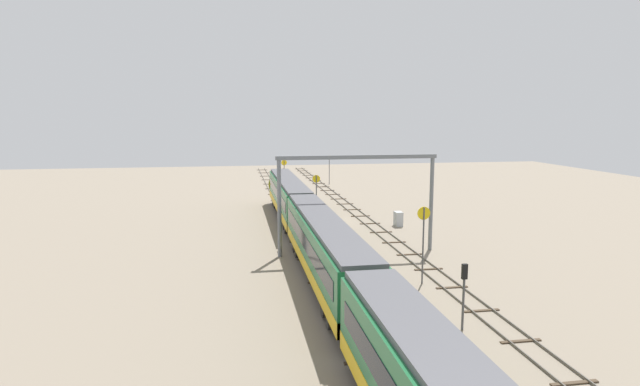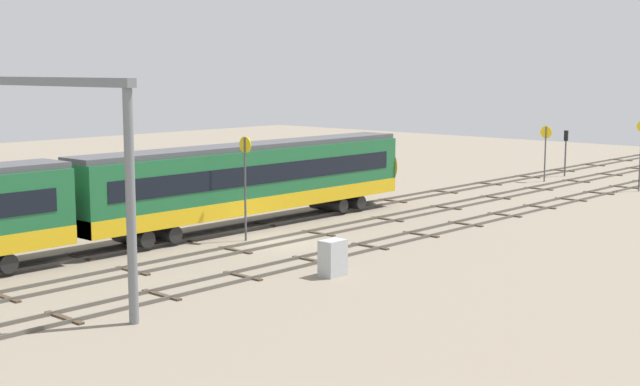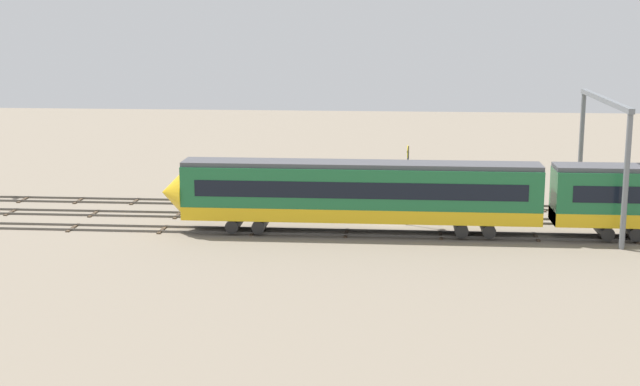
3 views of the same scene
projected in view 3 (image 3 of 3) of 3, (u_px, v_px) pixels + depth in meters
ground_plane at (393, 219)px, 65.75m from camera, size 143.45×143.45×0.00m
track_near_foreground at (393, 205)px, 70.15m from camera, size 127.45×2.40×0.16m
track_second_near at (393, 219)px, 65.74m from camera, size 127.45×2.40×0.16m
track_with_train at (393, 234)px, 61.33m from camera, size 127.45×2.40×0.16m
overhead_gantry at (603, 134)px, 63.25m from camera, size 0.40×14.69×8.99m
speed_sign_far_trackside at (408, 174)px, 63.39m from camera, size 0.14×0.89×5.70m
relay_cabinet at (443, 189)px, 72.49m from camera, size 1.19×0.81×1.65m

